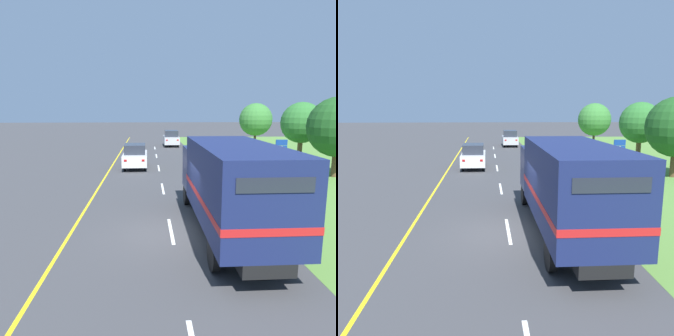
% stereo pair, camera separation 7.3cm
% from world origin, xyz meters
% --- Properties ---
extents(ground_plane, '(200.00, 200.00, 0.00)m').
position_xyz_m(ground_plane, '(0.00, 0.00, 0.00)').
color(ground_plane, '#3D3D3F').
extents(edge_line_yellow, '(0.12, 57.59, 0.01)m').
position_xyz_m(edge_line_yellow, '(-3.70, 12.43, 0.00)').
color(edge_line_yellow, yellow).
rests_on(edge_line_yellow, ground).
extents(centre_dash_near, '(0.12, 2.60, 0.01)m').
position_xyz_m(centre_dash_near, '(0.00, 0.25, 0.00)').
color(centre_dash_near, white).
rests_on(centre_dash_near, ground).
extents(centre_dash_mid_a, '(0.12, 2.60, 0.01)m').
position_xyz_m(centre_dash_mid_a, '(0.00, 6.85, 0.00)').
color(centre_dash_mid_a, white).
rests_on(centre_dash_mid_a, ground).
extents(centre_dash_mid_b, '(0.12, 2.60, 0.01)m').
position_xyz_m(centre_dash_mid_b, '(0.00, 13.45, 0.00)').
color(centre_dash_mid_b, white).
rests_on(centre_dash_mid_b, ground).
extents(centre_dash_far, '(0.12, 2.60, 0.01)m').
position_xyz_m(centre_dash_far, '(0.00, 20.05, 0.00)').
color(centre_dash_far, white).
rests_on(centre_dash_far, ground).
extents(centre_dash_farthest, '(0.12, 2.60, 0.01)m').
position_xyz_m(centre_dash_farthest, '(0.00, 26.65, 0.00)').
color(centre_dash_farthest, white).
rests_on(centre_dash_farthest, ground).
extents(horse_trailer_truck, '(2.46, 8.75, 3.37)m').
position_xyz_m(horse_trailer_truck, '(2.03, -0.25, 1.91)').
color(horse_trailer_truck, black).
rests_on(horse_trailer_truck, ground).
extents(lead_car_white, '(1.80, 3.96, 1.86)m').
position_xyz_m(lead_car_white, '(-1.80, 13.60, 0.94)').
color(lead_car_white, black).
rests_on(lead_car_white, ground).
extents(lead_car_silver_ahead, '(1.80, 3.95, 1.93)m').
position_xyz_m(lead_car_silver_ahead, '(2.04, 28.46, 0.97)').
color(lead_car_silver_ahead, black).
rests_on(lead_car_silver_ahead, ground).
extents(highway_sign, '(2.03, 0.09, 2.82)m').
position_xyz_m(highway_sign, '(5.92, 6.28, 1.72)').
color(highway_sign, '#9E9EA3').
rests_on(highway_sign, ground).
extents(roadside_tree_mid, '(3.31, 3.31, 5.06)m').
position_xyz_m(roadside_tree_mid, '(11.64, 14.62, 3.38)').
color(roadside_tree_mid, brown).
rests_on(roadside_tree_mid, ground).
extents(roadside_tree_far, '(3.60, 3.60, 5.13)m').
position_xyz_m(roadside_tree_far, '(11.15, 24.54, 3.32)').
color(roadside_tree_far, '#4C3823').
rests_on(roadside_tree_far, ground).
extents(delineator_post, '(0.08, 0.08, 0.95)m').
position_xyz_m(delineator_post, '(4.13, -0.24, 0.51)').
color(delineator_post, white).
rests_on(delineator_post, ground).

